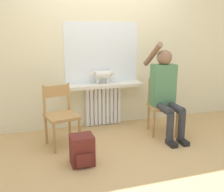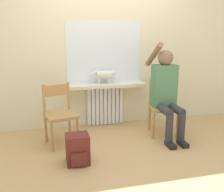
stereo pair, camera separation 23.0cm
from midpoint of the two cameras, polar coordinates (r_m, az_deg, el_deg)
The scene contains 10 objects.
ground_plane at distance 3.37m, azimuth 4.83°, elevation -12.65°, with size 12.00×12.00×0.00m, color tan.
wall_with_window at distance 4.20m, azimuth -0.29°, elevation 11.79°, with size 7.00×0.06×2.70m.
radiator at distance 4.29m, azimuth -0.02°, elevation -2.03°, with size 0.60×0.08×0.66m.
windowsill at distance 4.12m, azimuth 0.28°, elevation 2.35°, with size 1.24×0.28×0.05m.
window_glass at distance 4.18m, azimuth -0.17°, elevation 9.40°, with size 1.19×0.01×0.94m.
chair_left at distance 3.58m, azimuth -9.48°, elevation -3.76°, with size 0.47×0.47×0.82m.
chair_right at distance 3.98m, azimuth 12.69°, elevation -2.12°, with size 0.47×0.47×0.82m.
person at distance 3.83m, azimuth 13.43°, elevation 1.37°, with size 0.36×0.96×1.37m.
cat at distance 4.11m, azimuth 0.18°, elevation 4.67°, with size 0.43×0.12×0.22m.
backpack at distance 3.11m, azimuth -5.36°, elevation -11.50°, with size 0.27×0.26×0.35m.
Camera 2 is at (-0.88, -2.88, 1.51)m, focal length 42.00 mm.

